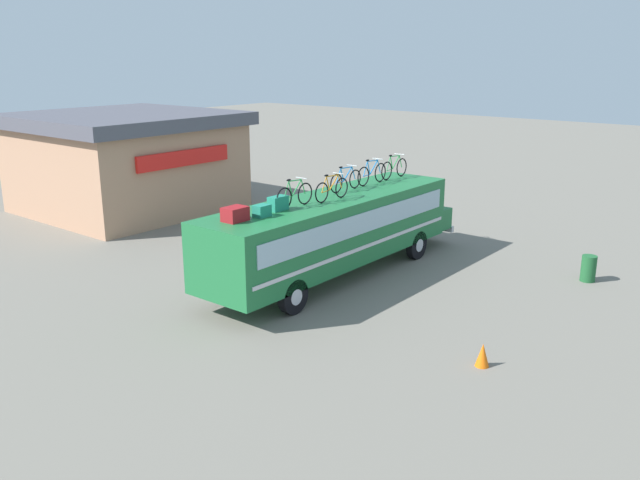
# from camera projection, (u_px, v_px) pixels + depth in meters

# --- Properties ---
(ground_plane) EXTENTS (120.00, 120.00, 0.00)m
(ground_plane) POSITION_uv_depth(u_px,v_px,m) (332.00, 277.00, 22.83)
(ground_plane) COLOR slate
(bus) EXTENTS (11.87, 2.62, 2.82)m
(bus) POSITION_uv_depth(u_px,v_px,m) (336.00, 229.00, 22.51)
(bus) COLOR #1E6B38
(bus) RESTS_ON ground
(luggage_bag_1) EXTENTS (0.69, 0.52, 0.41)m
(luggage_bag_1) POSITION_uv_depth(u_px,v_px,m) (235.00, 214.00, 18.88)
(luggage_bag_1) COLOR maroon
(luggage_bag_1) RESTS_ON bus
(luggage_bag_2) EXTENTS (0.48, 0.35, 0.35)m
(luggage_bag_2) POSITION_uv_depth(u_px,v_px,m) (262.00, 211.00, 19.40)
(luggage_bag_2) COLOR #1E7F66
(luggage_bag_2) RESTS_ON bus
(luggage_bag_3) EXTENTS (0.63, 0.34, 0.44)m
(luggage_bag_3) POSITION_uv_depth(u_px,v_px,m) (278.00, 203.00, 20.17)
(luggage_bag_3) COLOR #1E7F66
(luggage_bag_3) RESTS_ON bus
(rooftop_bicycle_1) EXTENTS (1.69, 0.44, 0.93)m
(rooftop_bicycle_1) POSITION_uv_depth(u_px,v_px,m) (295.00, 195.00, 20.56)
(rooftop_bicycle_1) COLOR black
(rooftop_bicycle_1) RESTS_ON bus
(rooftop_bicycle_2) EXTENTS (1.72, 0.44, 0.89)m
(rooftop_bicycle_2) POSITION_uv_depth(u_px,v_px,m) (332.00, 189.00, 21.52)
(rooftop_bicycle_2) COLOR black
(rooftop_bicycle_2) RESTS_ON bus
(rooftop_bicycle_3) EXTENTS (1.76, 0.44, 0.90)m
(rooftop_bicycle_3) POSITION_uv_depth(u_px,v_px,m) (346.00, 180.00, 23.02)
(rooftop_bicycle_3) COLOR black
(rooftop_bicycle_3) RESTS_ON bus
(rooftop_bicycle_4) EXTENTS (1.80, 0.44, 0.94)m
(rooftop_bicycle_4) POSITION_uv_depth(u_px,v_px,m) (372.00, 173.00, 24.20)
(rooftop_bicycle_4) COLOR black
(rooftop_bicycle_4) RESTS_ON bus
(rooftop_bicycle_5) EXTENTS (1.76, 0.44, 0.94)m
(rooftop_bicycle_5) POSITION_uv_depth(u_px,v_px,m) (394.00, 168.00, 25.35)
(rooftop_bicycle_5) COLOR black
(rooftop_bicycle_5) RESTS_ON bus
(roadside_building) EXTENTS (9.17, 9.18, 4.71)m
(roadside_building) POSITION_uv_depth(u_px,v_px,m) (127.00, 161.00, 32.22)
(roadside_building) COLOR tan
(roadside_building) RESTS_ON ground
(trash_bin) EXTENTS (0.50, 0.50, 0.89)m
(trash_bin) POSITION_uv_depth(u_px,v_px,m) (588.00, 268.00, 22.32)
(trash_bin) COLOR #1E592D
(trash_bin) RESTS_ON ground
(traffic_cone) EXTENTS (0.35, 0.35, 0.60)m
(traffic_cone) POSITION_uv_depth(u_px,v_px,m) (483.00, 355.00, 16.24)
(traffic_cone) COLOR orange
(traffic_cone) RESTS_ON ground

